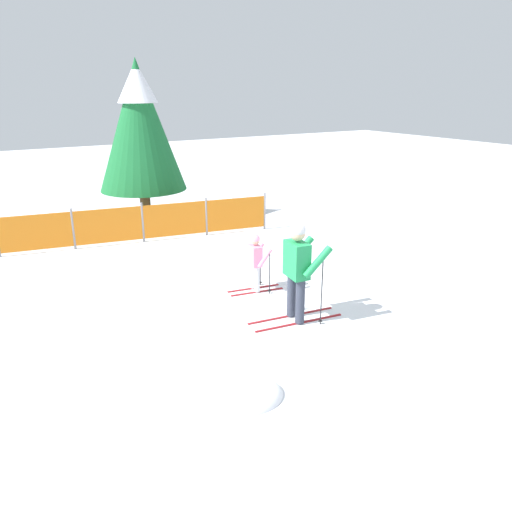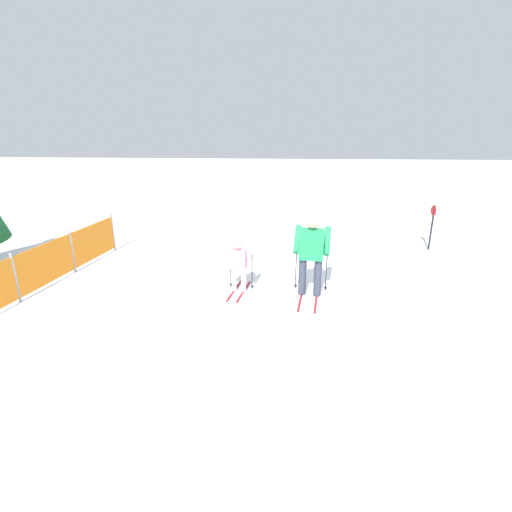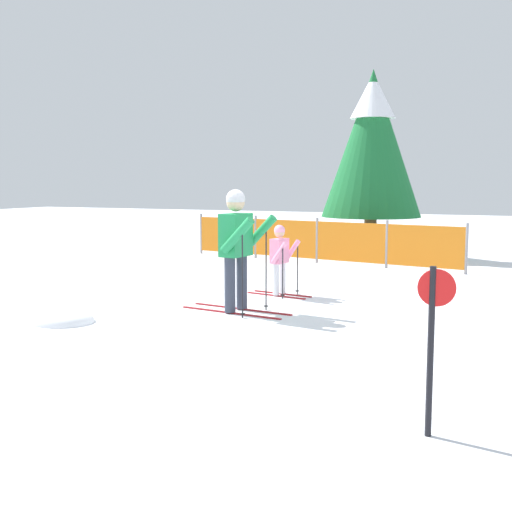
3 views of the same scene
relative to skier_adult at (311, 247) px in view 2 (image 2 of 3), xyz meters
name	(u,v)px [view 2 (image 2 of 3)]	position (x,y,z in m)	size (l,w,h in m)	color
ground_plane	(307,297)	(-0.14, 0.05, -1.08)	(60.00, 60.00, 0.00)	white
skier_adult	(311,247)	(0.00, 0.00, 0.00)	(1.75, 0.82, 1.81)	maroon
skier_child	(239,261)	(0.08, 1.53, -0.38)	(1.16, 0.57, 1.20)	maroon
safety_fence	(15,278)	(-0.73, 6.02, -0.55)	(6.98, 1.31, 1.07)	gray
trail_marker	(432,222)	(3.33, -3.66, -0.27)	(0.28, 0.06, 1.31)	black
snow_mound	(412,345)	(-1.94, -1.60, -1.08)	(0.96, 0.82, 0.38)	white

